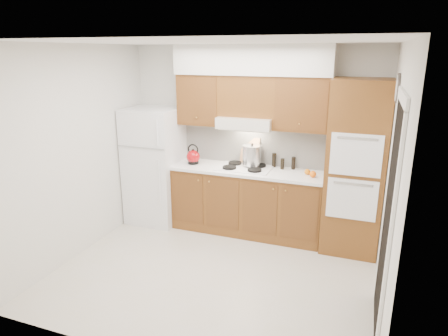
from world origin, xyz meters
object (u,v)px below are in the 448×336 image
oven_cabinet (355,168)px  kettle (193,157)px  stock_pot (252,155)px  fridge (155,166)px

oven_cabinet → kettle: bearing=-179.8°
kettle → stock_pot: stock_pot is taller
fridge → oven_cabinet: 2.86m
oven_cabinet → stock_pot: oven_cabinet is taller
fridge → oven_cabinet: oven_cabinet is taller
fridge → stock_pot: 1.49m
oven_cabinet → stock_pot: bearing=174.3°
fridge → kettle: fridge is taller
fridge → oven_cabinet: (2.85, 0.03, 0.24)m
oven_cabinet → kettle: (-2.23, -0.01, -0.05)m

